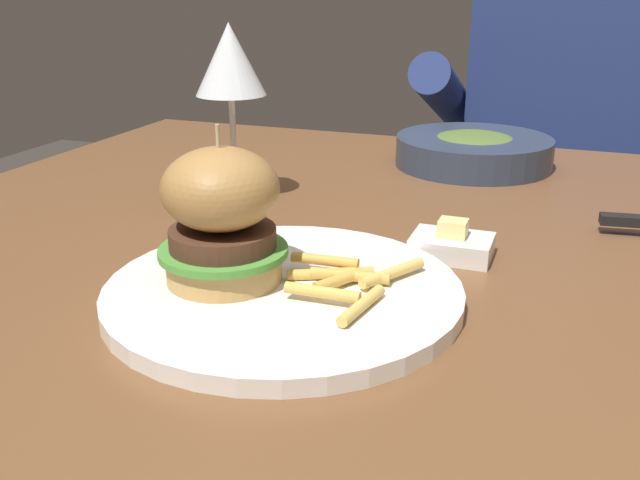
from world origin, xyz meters
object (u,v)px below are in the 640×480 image
object	(u,v)px
wine_glass	(230,65)
main_plate	(284,293)
soup_bowl	(473,150)
butter_dish	(452,245)
burger_sandwich	(222,216)
diner_person	(559,208)

from	to	relation	value
wine_glass	main_plate	bearing A→B (deg)	-55.84
wine_glass	soup_bowl	distance (m)	0.37
main_plate	butter_dish	size ratio (longest dim) A/B	3.91
main_plate	burger_sandwich	bearing A→B (deg)	-171.75
wine_glass	diner_person	bearing A→B (deg)	62.87
main_plate	diner_person	xyz separation A→B (m)	(0.19, 0.92, -0.18)
main_plate	butter_dish	bearing A→B (deg)	52.52
burger_sandwich	butter_dish	world-z (taller)	burger_sandwich
soup_bowl	butter_dish	bearing A→B (deg)	-84.37
butter_dish	soup_bowl	xyz separation A→B (m)	(-0.03, 0.35, 0.01)
burger_sandwich	wine_glass	bearing A→B (deg)	114.74
burger_sandwich	diner_person	xyz separation A→B (m)	(0.24, 0.92, -0.24)
soup_bowl	diner_person	bearing A→B (deg)	75.12
wine_glass	soup_bowl	xyz separation A→B (m)	(0.23, 0.25, -0.13)
burger_sandwich	butter_dish	size ratio (longest dim) A/B	1.73
main_plate	soup_bowl	bearing A→B (deg)	81.37
wine_glass	soup_bowl	world-z (taller)	wine_glass
main_plate	soup_bowl	distance (m)	0.49
main_plate	wine_glass	xyz separation A→B (m)	(-0.16, 0.24, 0.15)
wine_glass	butter_dish	size ratio (longest dim) A/B	2.72
soup_bowl	main_plate	bearing A→B (deg)	-98.63
burger_sandwich	butter_dish	distance (m)	0.22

